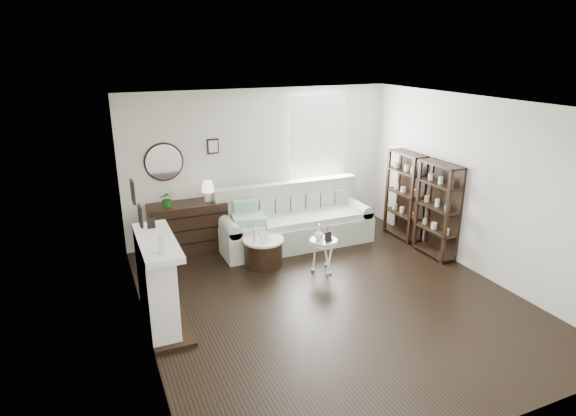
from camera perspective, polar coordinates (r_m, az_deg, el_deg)
name	(u,v)px	position (r m, az deg, el deg)	size (l,w,h in m)	color
room	(299,148)	(9.00, 1.35, 7.15)	(5.50, 5.50, 5.50)	black
fireplace	(158,285)	(6.33, -15.19, -8.83)	(0.50, 1.40, 1.84)	white
shelf_unit_far	(405,195)	(9.04, 13.66, 1.47)	(0.30, 0.80, 1.60)	black
shelf_unit_near	(437,210)	(8.38, 17.29, -0.22)	(0.30, 0.80, 1.60)	black
sofa	(294,224)	(8.65, 0.66, -1.92)	(2.73, 0.94, 1.06)	#ABB5A1
quilt	(249,219)	(8.14, -4.69, -1.35)	(0.55, 0.45, 0.14)	#258869
suitcase	(350,220)	(9.38, 7.41, -1.45)	(0.57, 0.19, 0.38)	brown
dresser	(188,227)	(8.46, -11.73, -2.24)	(1.29, 0.55, 0.86)	black
table_lamp	(208,191)	(8.34, -9.48, 2.00)	(0.22, 0.22, 0.35)	#F5E6CE
potted_plant	(167,199)	(8.17, -14.11, 1.06)	(0.25, 0.22, 0.28)	#1A5618
drum_table	(264,252)	(7.82, -2.91, -5.20)	(0.66, 0.66, 0.46)	black
pedestal_table	(324,242)	(7.54, 4.23, -4.08)	(0.44, 0.44, 0.53)	silver
eiffel_drum	(267,231)	(7.75, -2.56, -2.77)	(0.12, 0.12, 0.20)	black
bottle_drum	(255,233)	(7.56, -3.94, -3.00)	(0.07, 0.07, 0.30)	silver
card_frame_drum	(264,237)	(7.53, -2.84, -3.48)	(0.14, 0.01, 0.19)	white
eiffel_ped	(328,232)	(7.54, 4.74, -2.88)	(0.12, 0.12, 0.20)	black
flask_ped	(319,232)	(7.45, 3.68, -2.87)	(0.14, 0.14, 0.26)	silver
card_frame_ped	(328,237)	(7.40, 4.80, -3.46)	(0.12, 0.01, 0.16)	black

